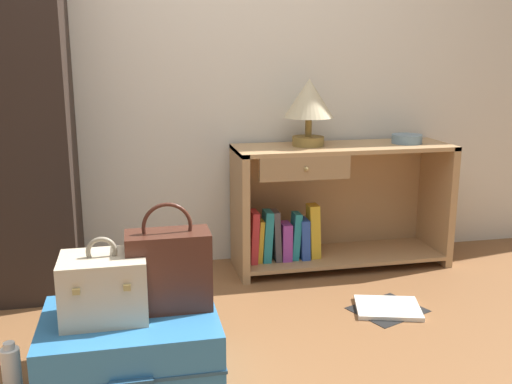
{
  "coord_description": "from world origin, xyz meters",
  "views": [
    {
      "loc": [
        -0.27,
        -1.71,
        1.16
      ],
      "look_at": [
        0.27,
        0.79,
        0.55
      ],
      "focal_mm": 40.93,
      "sensor_mm": 36.0,
      "label": 1
    }
  ],
  "objects_px": {
    "bookshelf": "(330,206)",
    "open_book_on_floor": "(388,308)",
    "suitcase_large": "(131,348)",
    "handbag": "(169,269)",
    "bowl": "(407,139)",
    "train_case": "(104,287)",
    "bottle": "(12,374)",
    "table_lamp": "(309,102)"
  },
  "relations": [
    {
      "from": "bowl",
      "to": "open_book_on_floor",
      "type": "relative_size",
      "value": 0.43
    },
    {
      "from": "suitcase_large",
      "to": "handbag",
      "type": "xyz_separation_m",
      "value": [
        0.15,
        0.04,
        0.28
      ]
    },
    {
      "from": "suitcase_large",
      "to": "open_book_on_floor",
      "type": "height_order",
      "value": "suitcase_large"
    },
    {
      "from": "suitcase_large",
      "to": "bowl",
      "type": "bearing_deg",
      "value": 32.66
    },
    {
      "from": "bookshelf",
      "to": "open_book_on_floor",
      "type": "xyz_separation_m",
      "value": [
        0.07,
        -0.64,
        -0.33
      ]
    },
    {
      "from": "handbag",
      "to": "open_book_on_floor",
      "type": "bearing_deg",
      "value": 17.35
    },
    {
      "from": "bookshelf",
      "to": "bowl",
      "type": "relative_size",
      "value": 7.16
    },
    {
      "from": "bowl",
      "to": "handbag",
      "type": "bearing_deg",
      "value": -145.67
    },
    {
      "from": "open_book_on_floor",
      "to": "table_lamp",
      "type": "bearing_deg",
      "value": 107.29
    },
    {
      "from": "bowl",
      "to": "handbag",
      "type": "height_order",
      "value": "bowl"
    },
    {
      "from": "bookshelf",
      "to": "suitcase_large",
      "type": "relative_size",
      "value": 1.89
    },
    {
      "from": "handbag",
      "to": "bottle",
      "type": "distance_m",
      "value": 0.63
    },
    {
      "from": "bottle",
      "to": "bookshelf",
      "type": "bearing_deg",
      "value": 35.09
    },
    {
      "from": "bowl",
      "to": "suitcase_large",
      "type": "bearing_deg",
      "value": -147.34
    },
    {
      "from": "train_case",
      "to": "bottle",
      "type": "relative_size",
      "value": 1.37
    },
    {
      "from": "bowl",
      "to": "train_case",
      "type": "relative_size",
      "value": 0.55
    },
    {
      "from": "table_lamp",
      "to": "handbag",
      "type": "distance_m",
      "value": 1.36
    },
    {
      "from": "bookshelf",
      "to": "bowl",
      "type": "height_order",
      "value": "bowl"
    },
    {
      "from": "table_lamp",
      "to": "handbag",
      "type": "xyz_separation_m",
      "value": [
        -0.82,
        -0.97,
        -0.51
      ]
    },
    {
      "from": "table_lamp",
      "to": "bottle",
      "type": "bearing_deg",
      "value": -142.18
    },
    {
      "from": "handbag",
      "to": "bottle",
      "type": "xyz_separation_m",
      "value": [
        -0.54,
        -0.09,
        -0.3
      ]
    },
    {
      "from": "bottle",
      "to": "open_book_on_floor",
      "type": "relative_size",
      "value": 0.57
    },
    {
      "from": "handbag",
      "to": "bookshelf",
      "type": "bearing_deg",
      "value": 45.3
    },
    {
      "from": "train_case",
      "to": "open_book_on_floor",
      "type": "relative_size",
      "value": 0.78
    },
    {
      "from": "table_lamp",
      "to": "handbag",
      "type": "height_order",
      "value": "table_lamp"
    },
    {
      "from": "bowl",
      "to": "train_case",
      "type": "xyz_separation_m",
      "value": [
        -1.6,
        -0.98,
        -0.33
      ]
    },
    {
      "from": "train_case",
      "to": "bookshelf",
      "type": "bearing_deg",
      "value": 40.26
    },
    {
      "from": "bookshelf",
      "to": "bottle",
      "type": "distance_m",
      "value": 1.84
    },
    {
      "from": "bookshelf",
      "to": "open_book_on_floor",
      "type": "bearing_deg",
      "value": -83.91
    },
    {
      "from": "open_book_on_floor",
      "to": "suitcase_large",
      "type": "bearing_deg",
      "value": -163.06
    },
    {
      "from": "table_lamp",
      "to": "bowl",
      "type": "distance_m",
      "value": 0.6
    },
    {
      "from": "table_lamp",
      "to": "train_case",
      "type": "distance_m",
      "value": 1.54
    },
    {
      "from": "bowl",
      "to": "open_book_on_floor",
      "type": "bearing_deg",
      "value": -119.93
    },
    {
      "from": "bookshelf",
      "to": "bottle",
      "type": "relative_size",
      "value": 5.44
    },
    {
      "from": "table_lamp",
      "to": "bowl",
      "type": "relative_size",
      "value": 2.14
    },
    {
      "from": "bookshelf",
      "to": "bowl",
      "type": "bearing_deg",
      "value": -2.71
    },
    {
      "from": "suitcase_large",
      "to": "bottle",
      "type": "xyz_separation_m",
      "value": [
        -0.4,
        -0.05,
        -0.02
      ]
    },
    {
      "from": "bowl",
      "to": "train_case",
      "type": "height_order",
      "value": "bowl"
    },
    {
      "from": "table_lamp",
      "to": "open_book_on_floor",
      "type": "distance_m",
      "value": 1.13
    },
    {
      "from": "bottle",
      "to": "open_book_on_floor",
      "type": "distance_m",
      "value": 1.62
    },
    {
      "from": "bookshelf",
      "to": "bowl",
      "type": "distance_m",
      "value": 0.56
    },
    {
      "from": "bottle",
      "to": "bowl",
      "type": "bearing_deg",
      "value": 28.19
    }
  ]
}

